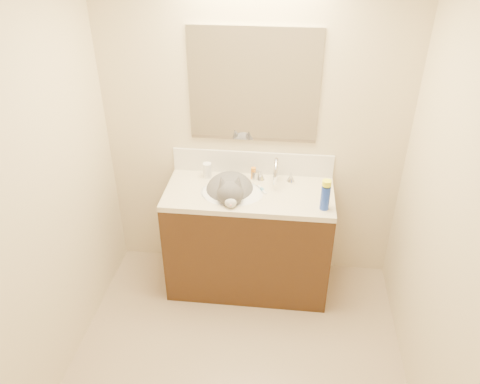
% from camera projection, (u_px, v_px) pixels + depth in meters
% --- Properties ---
extents(room_shell, '(2.24, 2.54, 2.52)m').
position_uv_depth(room_shell, '(231.00, 186.00, 2.17)').
color(room_shell, beige).
rests_on(room_shell, ground).
extents(vanity_cabinet, '(1.20, 0.55, 0.82)m').
position_uv_depth(vanity_cabinet, '(249.00, 241.00, 3.56)').
color(vanity_cabinet, '#392110').
rests_on(vanity_cabinet, ground).
extents(counter_slab, '(1.20, 0.55, 0.04)m').
position_uv_depth(counter_slab, '(249.00, 194.00, 3.33)').
color(counter_slab, beige).
rests_on(counter_slab, vanity_cabinet).
extents(basin, '(0.45, 0.36, 0.14)m').
position_uv_depth(basin, '(232.00, 201.00, 3.35)').
color(basin, white).
rests_on(basin, vanity_cabinet).
extents(faucet, '(0.28, 0.20, 0.21)m').
position_uv_depth(faucet, '(276.00, 173.00, 3.38)').
color(faucet, silver).
rests_on(faucet, counter_slab).
extents(cat, '(0.44, 0.51, 0.36)m').
position_uv_depth(cat, '(230.00, 192.00, 3.34)').
color(cat, '#4D4A4D').
rests_on(cat, basin).
extents(backsplash, '(1.20, 0.02, 0.18)m').
position_uv_depth(backsplash, '(253.00, 163.00, 3.50)').
color(backsplash, silver).
rests_on(backsplash, counter_slab).
extents(mirror, '(0.90, 0.02, 0.80)m').
position_uv_depth(mirror, '(254.00, 86.00, 3.19)').
color(mirror, white).
rests_on(mirror, room_shell).
extents(pill_bottle, '(0.07, 0.07, 0.12)m').
position_uv_depth(pill_bottle, '(207.00, 170.00, 3.46)').
color(pill_bottle, white).
rests_on(pill_bottle, counter_slab).
extents(pill_label, '(0.06, 0.06, 0.04)m').
position_uv_depth(pill_label, '(207.00, 172.00, 3.47)').
color(pill_label, '#D95724').
rests_on(pill_label, pill_bottle).
extents(silver_jar, '(0.07, 0.07, 0.06)m').
position_uv_depth(silver_jar, '(255.00, 175.00, 3.46)').
color(silver_jar, '#B7B7BC').
rests_on(silver_jar, counter_slab).
extents(amber_bottle, '(0.04, 0.04, 0.09)m').
position_uv_depth(amber_bottle, '(253.00, 173.00, 3.45)').
color(amber_bottle, orange).
rests_on(amber_bottle, counter_slab).
extents(toothbrush, '(0.07, 0.12, 0.01)m').
position_uv_depth(toothbrush, '(262.00, 190.00, 3.33)').
color(toothbrush, white).
rests_on(toothbrush, counter_slab).
extents(toothbrush_head, '(0.03, 0.04, 0.02)m').
position_uv_depth(toothbrush_head, '(262.00, 189.00, 3.33)').
color(toothbrush_head, '#5E9EC8').
rests_on(toothbrush_head, counter_slab).
extents(spray_can, '(0.07, 0.07, 0.17)m').
position_uv_depth(spray_can, '(325.00, 198.00, 3.09)').
color(spray_can, '#1B3ABD').
rests_on(spray_can, counter_slab).
extents(spray_cap, '(0.07, 0.07, 0.04)m').
position_uv_depth(spray_cap, '(327.00, 183.00, 3.03)').
color(spray_cap, '#F9FF1A').
rests_on(spray_cap, spray_can).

